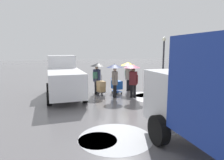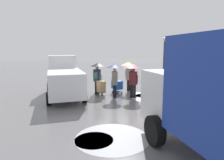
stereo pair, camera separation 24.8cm
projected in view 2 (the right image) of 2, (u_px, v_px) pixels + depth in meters
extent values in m
plane|color=slate|center=(116.00, 91.00, 14.41)|extent=(90.00, 90.00, 0.00)
cylinder|color=#999BA0|center=(112.00, 138.00, 6.81)|extent=(2.56, 2.56, 0.01)
cylinder|color=#ADAFB5|center=(142.00, 95.00, 13.32)|extent=(1.70, 1.70, 0.01)
cylinder|color=silver|center=(155.00, 98.00, 12.42)|extent=(2.83, 2.83, 0.01)
cylinder|color=#ADAFB5|center=(94.00, 140.00, 6.64)|extent=(1.33, 1.33, 0.01)
cube|color=white|center=(65.00, 81.00, 12.43)|extent=(2.00, 5.22, 1.40)
cube|color=white|center=(62.00, 61.00, 14.05)|extent=(1.85, 1.41, 0.84)
cube|color=black|center=(62.00, 72.00, 14.86)|extent=(1.66, 0.07, 0.63)
cube|color=#232326|center=(62.00, 85.00, 15.06)|extent=(1.96, 0.18, 0.24)
cylinder|color=black|center=(49.00, 88.00, 13.77)|extent=(0.25, 0.72, 0.72)
cylinder|color=black|center=(77.00, 86.00, 14.35)|extent=(0.25, 0.72, 0.72)
cylinder|color=black|center=(49.00, 99.00, 10.73)|extent=(0.25, 0.72, 0.72)
cylinder|color=black|center=(84.00, 96.00, 11.31)|extent=(0.25, 0.72, 0.72)
cube|color=silver|center=(180.00, 97.00, 6.88)|extent=(2.25, 1.86, 1.80)
cube|color=black|center=(167.00, 84.00, 7.71)|extent=(1.98, 0.12, 0.81)
cylinder|color=black|center=(155.00, 130.00, 6.25)|extent=(0.33, 0.97, 0.96)
cylinder|color=black|center=(217.00, 123.00, 6.87)|extent=(0.33, 0.97, 0.96)
cube|color=#1951B2|center=(117.00, 85.00, 13.64)|extent=(0.64, 0.83, 0.56)
cube|color=#1951B2|center=(117.00, 91.00, 13.71)|extent=(0.57, 0.75, 0.04)
cylinder|color=#1951B2|center=(114.00, 78.00, 13.95)|extent=(0.58, 0.13, 0.04)
sphere|color=black|center=(122.00, 93.00, 13.54)|extent=(0.10, 0.10, 0.10)
sphere|color=black|center=(116.00, 94.00, 13.36)|extent=(0.10, 0.10, 0.10)
sphere|color=black|center=(118.00, 91.00, 14.08)|extent=(0.10, 0.10, 0.10)
sphere|color=black|center=(112.00, 92.00, 13.90)|extent=(0.10, 0.10, 0.10)
cylinder|color=red|center=(117.00, 84.00, 13.50)|extent=(0.11, 0.29, 0.69)
cube|color=#515156|center=(101.00, 92.00, 13.18)|extent=(0.63, 0.71, 0.03)
cylinder|color=#515156|center=(102.00, 83.00, 13.47)|extent=(0.04, 0.04, 1.10)
cylinder|color=#515156|center=(96.00, 83.00, 13.23)|extent=(0.04, 0.04, 1.10)
cylinder|color=black|center=(102.00, 92.00, 13.58)|extent=(0.10, 0.21, 0.20)
cylinder|color=black|center=(96.00, 93.00, 13.32)|extent=(0.10, 0.21, 0.20)
cube|color=tan|center=(101.00, 89.00, 13.15)|extent=(0.54, 0.61, 0.38)
cube|color=tan|center=(101.00, 84.00, 13.10)|extent=(0.54, 0.67, 0.33)
cylinder|color=black|center=(134.00, 91.00, 12.40)|extent=(0.18, 0.18, 0.82)
cylinder|color=black|center=(131.00, 91.00, 12.49)|extent=(0.18, 0.18, 0.82)
cube|color=#5B1E23|center=(133.00, 78.00, 12.32)|extent=(0.51, 0.51, 0.84)
sphere|color=brown|center=(133.00, 70.00, 12.24)|extent=(0.22, 0.22, 0.22)
cylinder|color=#5B1E23|center=(137.00, 79.00, 12.21)|extent=(0.10, 0.10, 0.55)
cylinder|color=#5B1E23|center=(130.00, 75.00, 12.35)|extent=(0.28, 0.29, 0.50)
cylinder|color=#333338|center=(132.00, 72.00, 12.31)|extent=(0.02, 0.02, 0.86)
cone|color=#E0668E|center=(132.00, 66.00, 12.25)|extent=(1.04, 1.04, 0.22)
sphere|color=#333338|center=(132.00, 64.00, 12.23)|extent=(0.04, 0.04, 0.04)
cylinder|color=black|center=(130.00, 85.00, 14.59)|extent=(0.18, 0.18, 0.82)
cylinder|color=black|center=(128.00, 85.00, 14.47)|extent=(0.18, 0.18, 0.82)
cube|color=slate|center=(129.00, 74.00, 14.40)|extent=(0.51, 0.41, 0.84)
sphere|color=tan|center=(129.00, 67.00, 14.32)|extent=(0.22, 0.22, 0.22)
cylinder|color=slate|center=(132.00, 74.00, 14.56)|extent=(0.10, 0.10, 0.55)
cylinder|color=slate|center=(128.00, 71.00, 14.25)|extent=(0.19, 0.32, 0.50)
cylinder|color=#333338|center=(128.00, 69.00, 14.29)|extent=(0.02, 0.02, 0.86)
cone|color=yellow|center=(128.00, 64.00, 14.23)|extent=(1.04, 1.04, 0.22)
sphere|color=#333338|center=(128.00, 62.00, 14.21)|extent=(0.04, 0.04, 0.04)
cube|color=#33664C|center=(128.00, 73.00, 14.56)|extent=(0.34, 0.25, 0.44)
cylinder|color=black|center=(96.00, 87.00, 13.82)|extent=(0.18, 0.18, 0.82)
cylinder|color=black|center=(98.00, 87.00, 13.72)|extent=(0.18, 0.18, 0.82)
cube|color=#282D47|center=(97.00, 75.00, 13.64)|extent=(0.50, 0.51, 0.84)
sphere|color=tan|center=(97.00, 68.00, 13.56)|extent=(0.22, 0.22, 0.22)
cylinder|color=#282D47|center=(94.00, 76.00, 13.78)|extent=(0.10, 0.10, 0.55)
cylinder|color=#282D47|center=(99.00, 72.00, 13.54)|extent=(0.29, 0.28, 0.50)
cylinder|color=#333338|center=(98.00, 70.00, 13.53)|extent=(0.02, 0.02, 0.86)
cone|color=black|center=(98.00, 65.00, 13.48)|extent=(1.04, 1.04, 0.22)
sphere|color=#333338|center=(98.00, 63.00, 13.46)|extent=(0.04, 0.04, 0.04)
cube|color=#33664C|center=(95.00, 75.00, 13.46)|extent=(0.32, 0.33, 0.44)
cylinder|color=black|center=(115.00, 91.00, 12.43)|extent=(0.18, 0.18, 0.82)
cylinder|color=black|center=(114.00, 91.00, 12.62)|extent=(0.18, 0.18, 0.82)
cube|color=slate|center=(115.00, 78.00, 12.40)|extent=(0.32, 0.46, 0.84)
sphere|color=beige|center=(115.00, 70.00, 12.32)|extent=(0.22, 0.22, 0.22)
cylinder|color=slate|center=(116.00, 79.00, 12.16)|extent=(0.10, 0.10, 0.55)
cylinder|color=slate|center=(114.00, 74.00, 12.54)|extent=(0.31, 0.13, 0.50)
cylinder|color=#333338|center=(114.00, 72.00, 12.44)|extent=(0.02, 0.02, 0.86)
cone|color=navy|center=(114.00, 66.00, 12.38)|extent=(1.04, 1.04, 0.22)
sphere|color=#333338|center=(114.00, 64.00, 12.36)|extent=(0.04, 0.04, 0.04)
cylinder|color=#423323|center=(223.00, 58.00, 9.95)|extent=(0.27, 0.79, 0.60)
cylinder|color=#2D2D33|center=(164.00, 67.00, 13.85)|extent=(0.12, 0.12, 3.60)
sphere|color=#EAEACC|center=(165.00, 39.00, 13.55)|extent=(0.28, 0.28, 0.28)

